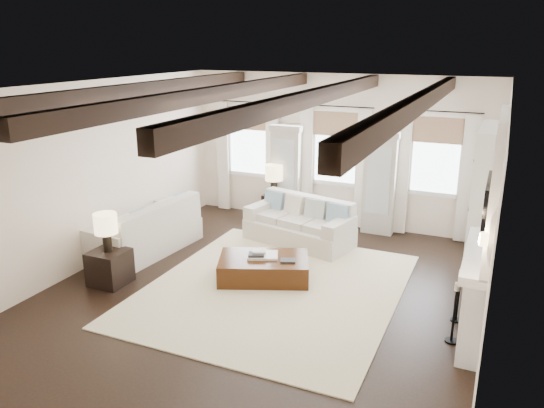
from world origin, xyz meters
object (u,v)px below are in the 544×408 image
at_px(sofa_back, 301,225).
at_px(side_table_front, 110,267).
at_px(ottoman, 264,269).
at_px(side_table_back, 274,208).
at_px(sofa_left, 147,233).

relative_size(sofa_back, side_table_front, 3.98).
distance_m(ottoman, side_table_back, 2.96).
distance_m(sofa_left, ottoman, 2.51).
bearing_deg(sofa_left, side_table_back, 60.36).
bearing_deg(side_table_back, sofa_left, -119.64).
xyz_separation_m(sofa_left, side_table_back, (1.47, 2.58, -0.08)).
bearing_deg(side_table_back, sofa_back, -43.38).
bearing_deg(sofa_back, side_table_front, -126.10).
xyz_separation_m(ottoman, side_table_front, (-2.24, -1.16, 0.09)).
xyz_separation_m(sofa_back, side_table_back, (-0.98, 0.92, -0.04)).
bearing_deg(side_table_front, ottoman, 27.28).
height_order(sofa_back, side_table_back, sofa_back).
relative_size(sofa_left, side_table_back, 3.71).
height_order(ottoman, side_table_back, side_table_back).
relative_size(ottoman, side_table_back, 2.31).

